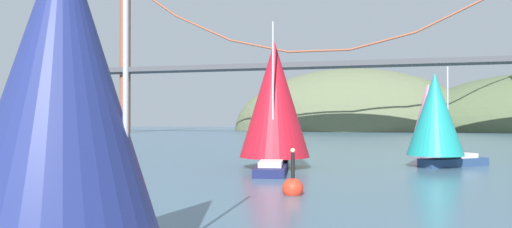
{
  "coord_description": "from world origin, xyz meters",
  "views": [
    {
      "loc": [
        13.87,
        -16.65,
        3.96
      ],
      "look_at": [
        0.0,
        36.47,
        4.38
      ],
      "focal_mm": 33.22,
      "sensor_mm": 36.0,
      "label": 1
    }
  ],
  "objects_px": {
    "sailboat_navy_sail": "(68,92)",
    "sailboat_teal_sail": "(436,117)",
    "sailboat_pink_spinnaker": "(427,115)",
    "sailboat_green_sail": "(11,111)",
    "channel_buoy": "(293,187)",
    "sailboat_crimson_sail": "(274,101)"
  },
  "relations": [
    {
      "from": "sailboat_teal_sail",
      "to": "sailboat_green_sail",
      "type": "relative_size",
      "value": 0.89
    },
    {
      "from": "sailboat_navy_sail",
      "to": "sailboat_green_sail",
      "type": "distance_m",
      "value": 45.46
    },
    {
      "from": "sailboat_green_sail",
      "to": "channel_buoy",
      "type": "relative_size",
      "value": 3.44
    },
    {
      "from": "sailboat_pink_spinnaker",
      "to": "sailboat_crimson_sail",
      "type": "bearing_deg",
      "value": -116.91
    },
    {
      "from": "sailboat_crimson_sail",
      "to": "channel_buoy",
      "type": "relative_size",
      "value": 4.23
    },
    {
      "from": "sailboat_navy_sail",
      "to": "sailboat_teal_sail",
      "type": "distance_m",
      "value": 32.36
    },
    {
      "from": "sailboat_pink_spinnaker",
      "to": "sailboat_green_sail",
      "type": "distance_m",
      "value": 49.13
    },
    {
      "from": "sailboat_navy_sail",
      "to": "sailboat_teal_sail",
      "type": "xyz_separation_m",
      "value": [
        11.64,
        30.19,
        -0.53
      ]
    },
    {
      "from": "sailboat_pink_spinnaker",
      "to": "sailboat_green_sail",
      "type": "height_order",
      "value": "sailboat_green_sail"
    },
    {
      "from": "sailboat_navy_sail",
      "to": "sailboat_teal_sail",
      "type": "bearing_deg",
      "value": 68.91
    },
    {
      "from": "sailboat_navy_sail",
      "to": "channel_buoy",
      "type": "distance_m",
      "value": 15.02
    },
    {
      "from": "sailboat_teal_sail",
      "to": "sailboat_crimson_sail",
      "type": "bearing_deg",
      "value": -162.8
    },
    {
      "from": "sailboat_navy_sail",
      "to": "channel_buoy",
      "type": "xyz_separation_m",
      "value": [
        2.96,
        14.11,
        -4.21
      ]
    },
    {
      "from": "sailboat_crimson_sail",
      "to": "sailboat_teal_sail",
      "type": "xyz_separation_m",
      "value": [
        12.35,
        3.82,
        -1.18
      ]
    },
    {
      "from": "sailboat_pink_spinnaker",
      "to": "channel_buoy",
      "type": "xyz_separation_m",
      "value": [
        -10.22,
        -39.61,
        -3.86
      ]
    },
    {
      "from": "sailboat_teal_sail",
      "to": "channel_buoy",
      "type": "bearing_deg",
      "value": -118.37
    },
    {
      "from": "sailboat_navy_sail",
      "to": "sailboat_teal_sail",
      "type": "height_order",
      "value": "sailboat_navy_sail"
    },
    {
      "from": "sailboat_teal_sail",
      "to": "channel_buoy",
      "type": "height_order",
      "value": "sailboat_teal_sail"
    },
    {
      "from": "sailboat_navy_sail",
      "to": "channel_buoy",
      "type": "relative_size",
      "value": 3.58
    },
    {
      "from": "sailboat_navy_sail",
      "to": "sailboat_crimson_sail",
      "type": "relative_size",
      "value": 0.85
    },
    {
      "from": "sailboat_navy_sail",
      "to": "sailboat_pink_spinnaker",
      "type": "distance_m",
      "value": 55.31
    },
    {
      "from": "sailboat_green_sail",
      "to": "sailboat_crimson_sail",
      "type": "bearing_deg",
      "value": -12.1
    }
  ]
}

